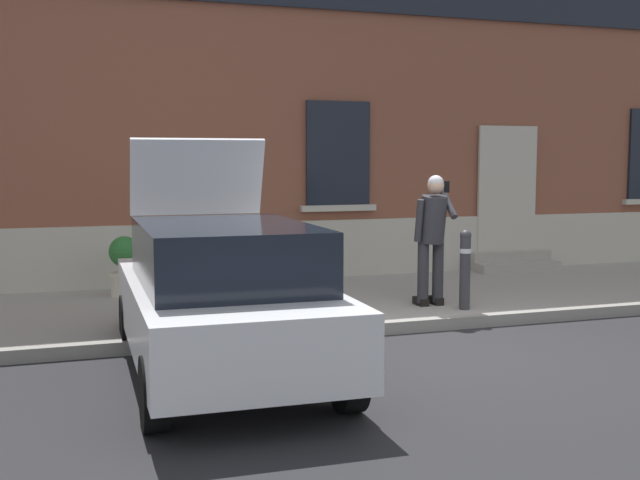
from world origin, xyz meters
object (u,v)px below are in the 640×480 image
object	(u,v)px
person_on_phone	(432,231)
bollard_far_left	(217,279)
hatchback_car_white	(223,295)
bollard_near_person	(465,267)
planter_olive	(305,255)
planter_cream	(125,264)

from	to	relation	value
person_on_phone	bollard_far_left	bearing A→B (deg)	-165.09
hatchback_car_white	bollard_near_person	xyz separation A→B (m)	(3.52, 1.57, -0.09)
hatchback_car_white	person_on_phone	size ratio (longest dim) A/B	2.35
bollard_near_person	planter_olive	size ratio (longest dim) A/B	1.22
bollard_far_left	planter_olive	distance (m)	3.33
bollard_far_left	planter_cream	distance (m)	2.60
person_on_phone	bollard_near_person	bearing A→B (deg)	-41.76
hatchback_car_white	bollard_near_person	size ratio (longest dim) A/B	3.93
person_on_phone	planter_olive	size ratio (longest dim) A/B	2.03
bollard_far_left	planter_cream	bearing A→B (deg)	108.89
hatchback_car_white	bollard_far_left	xyz separation A→B (m)	(0.26, 1.57, -0.09)
bollard_far_left	person_on_phone	bearing A→B (deg)	6.82
planter_olive	bollard_near_person	bearing A→B (deg)	-63.92
bollard_near_person	bollard_far_left	size ratio (longest dim) A/B	1.00
bollard_near_person	person_on_phone	xyz separation A→B (m)	(-0.30, 0.35, 0.44)
planter_cream	planter_olive	world-z (taller)	same
planter_olive	planter_cream	bearing A→B (deg)	-175.04
hatchback_car_white	planter_olive	size ratio (longest dim) A/B	4.77
bollard_near_person	planter_cream	world-z (taller)	bollard_near_person
person_on_phone	planter_cream	distance (m)	4.38
bollard_near_person	planter_olive	world-z (taller)	bollard_near_person
hatchback_car_white	bollard_far_left	distance (m)	1.60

